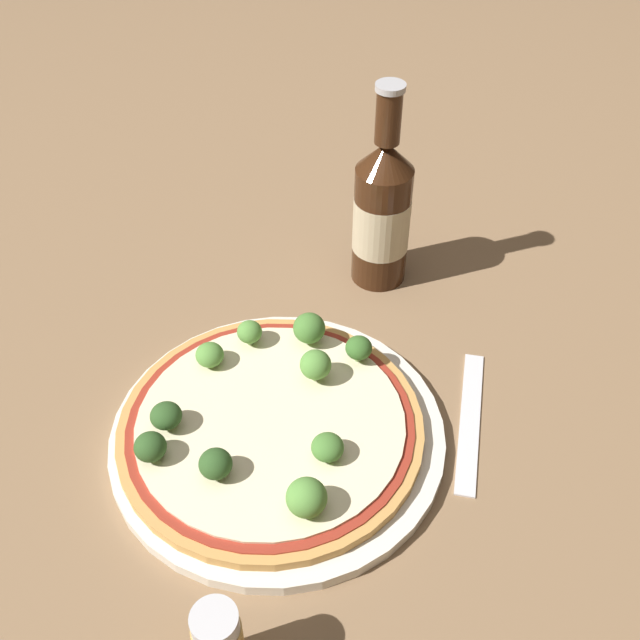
{
  "coord_description": "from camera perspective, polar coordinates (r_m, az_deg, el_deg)",
  "views": [
    {
      "loc": [
        0.01,
        -0.42,
        0.54
      ],
      "look_at": [
        0.05,
        0.09,
        0.06
      ],
      "focal_mm": 42.0,
      "sensor_mm": 36.0,
      "label": 1
    }
  ],
  "objects": [
    {
      "name": "broccoli_floret_4",
      "position": [
        0.6,
        -1.03,
        -13.38
      ],
      "size": [
        0.03,
        0.03,
        0.03
      ],
      "color": "#89A866",
      "rests_on": "pizza"
    },
    {
      "name": "broccoli_floret_1",
      "position": [
        0.71,
        -8.4,
        -2.64
      ],
      "size": [
        0.03,
        0.03,
        0.02
      ],
      "color": "#89A866",
      "rests_on": "pizza"
    },
    {
      "name": "fork",
      "position": [
        0.71,
        11.36,
        -7.43
      ],
      "size": [
        0.06,
        0.17,
        0.0
      ],
      "rotation": [
        0.0,
        0.0,
        1.3
      ],
      "color": "silver",
      "rests_on": "ground_plane"
    },
    {
      "name": "broccoli_floret_2",
      "position": [
        0.66,
        -11.63,
        -6.99
      ],
      "size": [
        0.03,
        0.03,
        0.03
      ],
      "color": "#89A866",
      "rests_on": "pizza"
    },
    {
      "name": "beer_bottle",
      "position": [
        0.8,
        4.75,
        8.21
      ],
      "size": [
        0.06,
        0.06,
        0.23
      ],
      "color": "#381E0F",
      "rests_on": "ground_plane"
    },
    {
      "name": "broccoli_floret_5",
      "position": [
        0.63,
        0.58,
        -9.68
      ],
      "size": [
        0.03,
        0.03,
        0.02
      ],
      "color": "#89A866",
      "rests_on": "pizza"
    },
    {
      "name": "broccoli_floret_8",
      "position": [
        0.72,
        -5.39,
        -0.92
      ],
      "size": [
        0.02,
        0.02,
        0.03
      ],
      "color": "#89A866",
      "rests_on": "pizza"
    },
    {
      "name": "ground_plane",
      "position": [
        0.69,
        -3.7,
        -9.05
      ],
      "size": [
        3.0,
        3.0,
        0.0
      ],
      "primitive_type": "plane",
      "color": "#846647"
    },
    {
      "name": "pizza",
      "position": [
        0.67,
        -3.76,
        -8.08
      ],
      "size": [
        0.27,
        0.27,
        0.01
      ],
      "color": "tan",
      "rests_on": "plate"
    },
    {
      "name": "broccoli_floret_0",
      "position": [
        0.68,
        -0.34,
        -3.44
      ],
      "size": [
        0.03,
        0.03,
        0.03
      ],
      "color": "#89A866",
      "rests_on": "pizza"
    },
    {
      "name": "broccoli_floret_3",
      "position": [
        0.7,
        2.97,
        -2.15
      ],
      "size": [
        0.03,
        0.03,
        0.03
      ],
      "color": "#89A866",
      "rests_on": "pizza"
    },
    {
      "name": "plate",
      "position": [
        0.68,
        -3.22,
        -8.78
      ],
      "size": [
        0.3,
        0.3,
        0.01
      ],
      "color": "silver",
      "rests_on": "ground_plane"
    },
    {
      "name": "broccoli_floret_6",
      "position": [
        0.62,
        -7.96,
        -10.81
      ],
      "size": [
        0.03,
        0.03,
        0.03
      ],
      "color": "#89A866",
      "rests_on": "pizza"
    },
    {
      "name": "broccoli_floret_9",
      "position": [
        0.72,
        -0.83,
        -0.63
      ],
      "size": [
        0.03,
        0.03,
        0.03
      ],
      "color": "#89A866",
      "rests_on": "pizza"
    },
    {
      "name": "broccoli_floret_7",
      "position": [
        0.64,
        -12.81,
        -9.42
      ],
      "size": [
        0.03,
        0.03,
        0.03
      ],
      "color": "#89A866",
      "rests_on": "pizza"
    }
  ]
}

